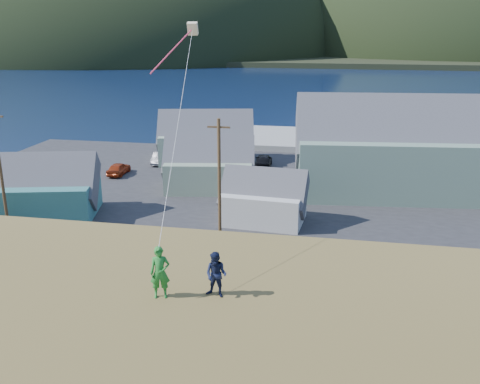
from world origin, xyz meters
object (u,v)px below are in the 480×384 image
lodge (470,150)px  shed_white (264,198)px  shed_teal (47,189)px  kite_flyer_navy (216,275)px  kite_flyer_green (160,272)px  shed_palegreen_near (209,166)px  wharf (262,138)px  shed_palegreen_far (206,138)px

lodge → shed_white: bearing=-154.4°
shed_teal → kite_flyer_navy: size_ratio=6.10×
kite_flyer_green → kite_flyer_navy: size_ratio=1.14×
shed_palegreen_near → kite_flyer_navy: (8.73, -34.24, 5.54)m
wharf → kite_flyer_navy: bearing=-83.2°
wharf → lodge: bearing=-42.6°
shed_palegreen_near → kite_flyer_navy: bearing=-85.1°
lodge → shed_palegreen_near: size_ratio=3.48×
shed_white → shed_palegreen_far: (-9.73, 19.19, 0.74)m
lodge → kite_flyer_navy: bearing=-119.5°
lodge → shed_palegreen_near: bearing=-179.4°
kite_flyer_green → wharf: bearing=79.1°
shed_teal → kite_flyer_navy: bearing=-63.6°
shed_white → kite_flyer_navy: (2.06, -25.94, 5.83)m
wharf → shed_palegreen_far: size_ratio=2.11×
shed_white → shed_palegreen_far: size_ratio=0.60×
kite_flyer_navy → shed_palegreen_far: bearing=115.4°
wharf → shed_palegreen_near: shed_palegreen_near is taller
shed_palegreen_near → shed_palegreen_far: shed_palegreen_far is taller
kite_flyer_green → shed_white: bearing=74.7°
shed_palegreen_near → shed_palegreen_far: 11.32m
shed_palegreen_far → kite_flyer_navy: size_ratio=7.84×
kite_flyer_green → shed_palegreen_near: bearing=85.4°
shed_teal → kite_flyer_green: bearing=-66.7°
kite_flyer_navy → shed_white: bearing=105.3°
shed_palegreen_near → shed_palegreen_far: size_ratio=0.79×
shed_palegreen_far → shed_teal: bearing=-124.3°
wharf → kite_flyer_navy: (6.93, -58.29, 7.53)m
shed_white → kite_flyer_green: size_ratio=4.08×
shed_palegreen_near → shed_palegreen_far: (-3.07, 10.89, 0.44)m
wharf → shed_palegreen_far: bearing=-110.3°
lodge → shed_teal: lodge is taller
kite_flyer_green → shed_palegreen_far: bearing=86.5°
kite_flyer_green → kite_flyer_navy: bearing=-3.3°
shed_palegreen_near → kite_flyer_green: (6.93, -34.64, 5.65)m
shed_palegreen_far → kite_flyer_navy: (11.79, -45.13, 5.10)m
shed_teal → kite_flyer_navy: 32.13m
wharf → shed_palegreen_far: 14.24m
shed_teal → shed_palegreen_far: 22.73m
lodge → shed_palegreen_far: 29.04m
wharf → shed_white: shed_white is taller
shed_palegreen_near → wharf: bearing=76.4°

